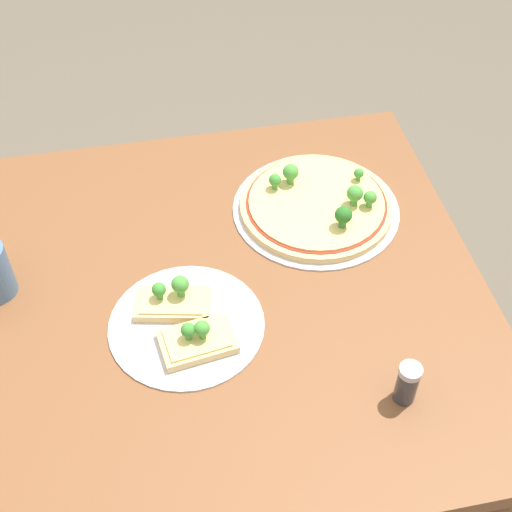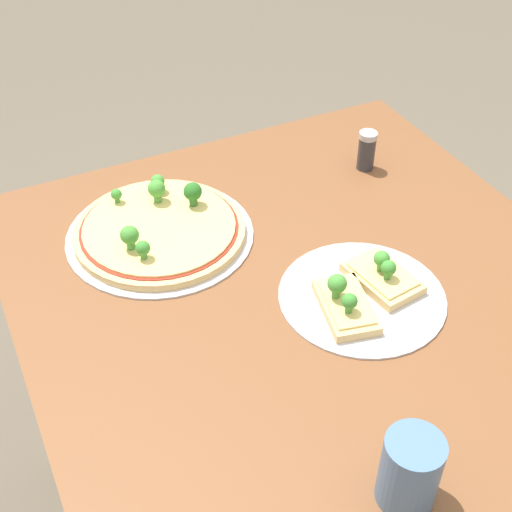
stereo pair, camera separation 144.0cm
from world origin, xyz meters
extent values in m
cube|color=brown|center=(0.00, 0.00, 0.76)|extent=(1.13, 0.92, 0.04)
cylinder|color=brown|center=(0.50, -0.40, 0.37)|extent=(0.06, 0.06, 0.74)
cylinder|color=brown|center=(0.50, 0.40, 0.37)|extent=(0.06, 0.06, 0.74)
cylinder|color=silver|center=(0.31, 0.17, 0.78)|extent=(0.33, 0.33, 0.00)
cylinder|color=#DBB775|center=(0.31, 0.17, 0.79)|extent=(0.30, 0.30, 0.01)
cylinder|color=#A82D1E|center=(0.31, 0.17, 0.79)|extent=(0.28, 0.28, 0.00)
cylinder|color=#EACC75|center=(0.31, 0.17, 0.80)|extent=(0.27, 0.27, 0.00)
sphere|color=#479338|center=(0.27, 0.24, 0.83)|extent=(0.03, 0.03, 0.03)
cylinder|color=#51973E|center=(0.27, 0.24, 0.81)|extent=(0.01, 0.01, 0.01)
sphere|color=#3D8933|center=(0.41, 0.22, 0.82)|extent=(0.02, 0.02, 0.02)
cylinder|color=#488E3A|center=(0.41, 0.22, 0.80)|extent=(0.01, 0.01, 0.01)
sphere|color=#286B23|center=(0.34, 0.10, 0.83)|extent=(0.03, 0.03, 0.03)
cylinder|color=#37742D|center=(0.34, 0.10, 0.81)|extent=(0.02, 0.02, 0.02)
sphere|color=#479338|center=(0.41, 0.14, 0.82)|extent=(0.03, 0.03, 0.03)
cylinder|color=#51973E|center=(0.41, 0.14, 0.80)|extent=(0.01, 0.01, 0.01)
sphere|color=#3D8933|center=(0.24, 0.23, 0.82)|extent=(0.02, 0.02, 0.02)
cylinder|color=#488E3A|center=(0.24, 0.23, 0.80)|extent=(0.01, 0.01, 0.01)
sphere|color=#479338|center=(0.38, 0.15, 0.83)|extent=(0.03, 0.03, 0.03)
cylinder|color=#51973E|center=(0.38, 0.15, 0.81)|extent=(0.01, 0.01, 0.01)
cylinder|color=silver|center=(0.02, -0.06, 0.78)|extent=(0.27, 0.27, 0.00)
cube|color=#DBB775|center=(0.03, -0.11, 0.79)|extent=(0.13, 0.10, 0.02)
cube|color=#EACC75|center=(0.03, -0.11, 0.80)|extent=(0.11, 0.08, 0.00)
sphere|color=#3D8933|center=(0.02, -0.11, 0.82)|extent=(0.03, 0.03, 0.03)
cylinder|color=#488E3A|center=(0.02, -0.11, 0.80)|extent=(0.01, 0.01, 0.01)
sphere|color=#479338|center=(0.04, -0.11, 0.82)|extent=(0.03, 0.03, 0.03)
cylinder|color=#51973E|center=(0.04, -0.11, 0.80)|extent=(0.01, 0.01, 0.01)
cube|color=#DBB775|center=(0.00, -0.02, 0.79)|extent=(0.14, 0.10, 0.02)
cube|color=#EACC75|center=(0.00, -0.02, 0.80)|extent=(0.12, 0.08, 0.00)
sphere|color=#479338|center=(0.02, -0.01, 0.83)|extent=(0.03, 0.03, 0.03)
cylinder|color=#51973E|center=(0.02, -0.01, 0.81)|extent=(0.01, 0.01, 0.01)
sphere|color=#3D8933|center=(-0.02, -0.01, 0.82)|extent=(0.02, 0.02, 0.02)
cylinder|color=#488E3A|center=(-0.02, -0.01, 0.80)|extent=(0.01, 0.01, 0.01)
cylinder|color=#4C7099|center=(-0.31, 0.08, 0.83)|extent=(0.07, 0.07, 0.11)
cylinder|color=#333338|center=(0.34, -0.27, 0.81)|extent=(0.03, 0.03, 0.07)
cylinder|color=#B2B2B7|center=(0.34, -0.27, 0.85)|extent=(0.04, 0.04, 0.01)
camera|label=1|loc=(-0.01, -0.82, 1.76)|focal=50.00mm
camera|label=2|loc=(-0.66, 0.45, 1.57)|focal=50.00mm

